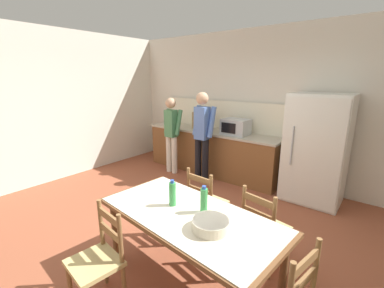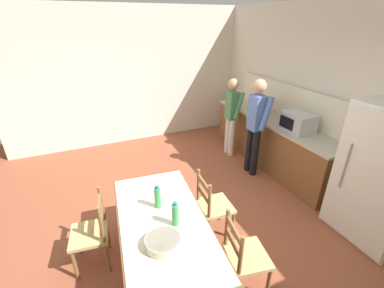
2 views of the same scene
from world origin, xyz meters
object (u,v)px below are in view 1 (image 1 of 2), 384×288
at_px(bottle_near_centre, 172,194).
at_px(dining_table, 189,221).
at_px(person_at_sink, 171,132).
at_px(person_at_counter, 202,133).
at_px(chair_side_far_left, 206,203).
at_px(microwave, 236,127).
at_px(serving_bowl, 211,224).
at_px(chair_side_far_right, 264,228).
at_px(refrigerator, 316,149).
at_px(paper_bag, 199,121).
at_px(bottle_off_centre, 204,200).
at_px(chair_side_near_left, 98,260).

bearing_deg(bottle_near_centre, dining_table, -5.28).
height_order(person_at_sink, person_at_counter, person_at_counter).
bearing_deg(dining_table, chair_side_far_left, 113.99).
bearing_deg(dining_table, microwave, 110.40).
xyz_separation_m(microwave, serving_bowl, (1.30, -2.76, -0.26)).
distance_m(bottle_near_centre, chair_side_far_right, 1.06).
relative_size(refrigerator, person_at_counter, 1.01).
bearing_deg(chair_side_far_left, paper_bag, -46.98).
distance_m(refrigerator, serving_bowl, 2.75).
height_order(microwave, person_at_counter, person_at_counter).
xyz_separation_m(chair_side_far_left, chair_side_far_right, (0.81, -0.07, 0.00)).
relative_size(refrigerator, bottle_off_centre, 6.53).
bearing_deg(microwave, bottle_off_centre, -66.94).
xyz_separation_m(bottle_off_centre, person_at_counter, (-1.51, 2.05, 0.09)).
bearing_deg(chair_side_far_right, person_at_counter, -27.38).
xyz_separation_m(chair_side_far_left, person_at_counter, (-1.07, 1.39, 0.54)).
distance_m(refrigerator, paper_bag, 2.38).
height_order(dining_table, person_at_counter, person_at_counter).
bearing_deg(person_at_counter, dining_table, -146.66).
height_order(microwave, person_at_sink, person_at_sink).
relative_size(dining_table, chair_side_far_right, 2.08).
bearing_deg(serving_bowl, person_at_counter, 127.55).
distance_m(paper_bag, bottle_off_centre, 3.25).
distance_m(microwave, person_at_counter, 0.67).
relative_size(serving_bowl, person_at_counter, 0.18).
height_order(bottle_near_centre, person_at_counter, person_at_counter).
bearing_deg(bottle_off_centre, paper_bag, 127.79).
distance_m(bottle_off_centre, serving_bowl, 0.30).
height_order(refrigerator, serving_bowl, refrigerator).
height_order(chair_side_far_right, person_at_counter, person_at_counter).
height_order(bottle_off_centre, chair_side_far_left, bottle_off_centre).
bearing_deg(person_at_sink, chair_side_near_left, -148.50).
bearing_deg(bottle_off_centre, serving_bowl, -42.83).
xyz_separation_m(refrigerator, bottle_near_centre, (-0.71, -2.63, 0.00)).
height_order(refrigerator, person_at_counter, refrigerator).
height_order(paper_bag, serving_bowl, paper_bag).
bearing_deg(dining_table, chair_side_far_right, 55.61).
xyz_separation_m(paper_bag, person_at_sink, (-0.34, -0.49, -0.20)).
bearing_deg(serving_bowl, person_at_sink, 138.26).
bearing_deg(chair_side_far_left, refrigerator, -109.69).
relative_size(refrigerator, serving_bowl, 5.51).
bearing_deg(chair_side_far_left, dining_table, 117.85).
distance_m(refrigerator, chair_side_far_right, 2.01).
height_order(chair_side_far_left, person_at_sink, person_at_sink).
bearing_deg(person_at_sink, paper_bag, -34.75).
distance_m(microwave, bottle_near_centre, 2.76).
height_order(microwave, bottle_off_centre, microwave).
height_order(refrigerator, paper_bag, refrigerator).
distance_m(chair_side_near_left, person_at_sink, 3.38).
bearing_deg(paper_bag, person_at_counter, -47.36).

